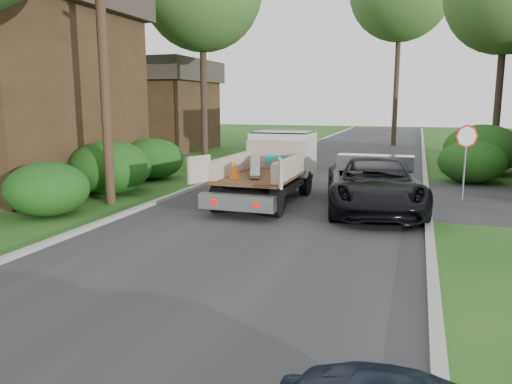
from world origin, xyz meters
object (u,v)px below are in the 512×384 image
at_px(house_left_far, 152,104).
at_px(flatbed_truck, 275,163).
at_px(black_pickup, 373,184).
at_px(utility_pole, 102,35).
at_px(stop_sign, 466,146).

xyz_separation_m(house_left_far, flatbed_truck, (12.69, -14.44, -1.87)).
xyz_separation_m(flatbed_truck, black_pickup, (3.34, -1.03, -0.39)).
distance_m(utility_pole, house_left_far, 18.93).
bearing_deg(flatbed_truck, house_left_far, 131.97).
bearing_deg(black_pickup, stop_sign, 32.88).
distance_m(flatbed_truck, black_pickup, 3.51).
bearing_deg(stop_sign, house_left_far, 145.19).
bearing_deg(utility_pole, black_pickup, 10.92).
bearing_deg(flatbed_truck, black_pickup, -16.53).
relative_size(stop_sign, house_left_far, 0.33).
distance_m(stop_sign, house_left_far, 22.81).
bearing_deg(black_pickup, flatbed_truck, 152.90).
bearing_deg(utility_pole, stop_sign, 20.62).
bearing_deg(stop_sign, utility_pole, -159.38).
relative_size(house_left_far, black_pickup, 1.33).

